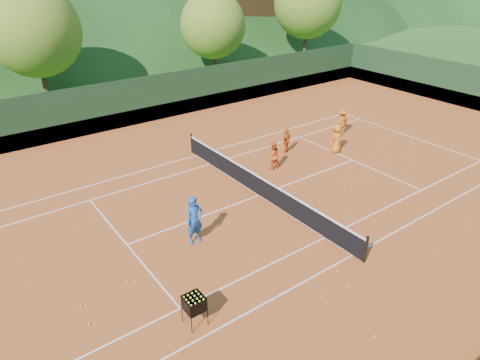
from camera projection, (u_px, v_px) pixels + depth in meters
ground at (259, 196)px, 19.52m from camera, size 400.00×400.00×0.00m
clay_court at (259, 195)px, 19.51m from camera, size 40.00×24.00×0.02m
coach at (195, 220)px, 15.88m from camera, size 0.73×0.51×1.94m
student_a at (273, 155)px, 21.65m from camera, size 0.77×0.64×1.46m
student_b at (286, 140)px, 23.48m from camera, size 0.89×0.62×1.40m
student_c at (337, 139)px, 23.44m from camera, size 0.85×0.62×1.61m
student_d at (342, 122)px, 25.79m from camera, size 1.13×0.74×1.64m
tennis_ball_0 at (261, 207)px, 18.51m from camera, size 0.07×0.07×0.07m
tennis_ball_1 at (322, 296)px, 13.65m from camera, size 0.07×0.07×0.07m
tennis_ball_2 at (472, 227)px, 17.17m from camera, size 0.07×0.07×0.07m
tennis_ball_3 at (375, 336)px, 12.22m from camera, size 0.07×0.07×0.07m
tennis_ball_5 at (437, 249)px, 15.88m from camera, size 0.07×0.07×0.07m
tennis_ball_7 at (289, 207)px, 18.53m from camera, size 0.07×0.07×0.07m
tennis_ball_8 at (466, 218)px, 17.73m from camera, size 0.07×0.07×0.07m
tennis_ball_9 at (81, 307)px, 13.24m from camera, size 0.07×0.07×0.07m
tennis_ball_10 at (89, 324)px, 12.63m from camera, size 0.07×0.07×0.07m
tennis_ball_11 at (349, 179)px, 20.84m from camera, size 0.07×0.07×0.07m
tennis_ball_12 at (127, 281)px, 14.30m from camera, size 0.07×0.07×0.07m
tennis_ball_13 at (349, 286)px, 14.09m from camera, size 0.07×0.07×0.07m
tennis_ball_14 at (348, 209)px, 18.38m from camera, size 0.07×0.07×0.07m
tennis_ball_15 at (311, 207)px, 18.54m from camera, size 0.07×0.07×0.07m
tennis_ball_16 at (337, 271)px, 14.76m from camera, size 0.07×0.07×0.07m
tennis_ball_17 at (342, 235)px, 16.63m from camera, size 0.07×0.07×0.07m
tennis_ball_18 at (251, 260)px, 15.27m from camera, size 0.07×0.07×0.07m
tennis_ball_19 at (363, 181)px, 20.68m from camera, size 0.07×0.07×0.07m
tennis_ball_20 at (346, 188)px, 20.02m from camera, size 0.07×0.07×0.07m
court_lines at (259, 195)px, 19.51m from camera, size 23.83×11.03×0.00m
tennis_net at (259, 186)px, 19.28m from camera, size 0.10×12.07×1.10m
perimeter_fence at (260, 171)px, 18.93m from camera, size 40.40×24.24×3.00m
ball_hopper at (194, 304)px, 12.36m from camera, size 0.57×0.57×1.00m
chalet_mid at (102, 7)px, 44.64m from camera, size 12.65×8.82×11.45m
chalet_right at (234, 0)px, 49.00m from camera, size 11.50×8.82×11.91m
tree_b at (34, 30)px, 29.30m from camera, size 6.40×6.40×8.40m
tree_c at (213, 25)px, 36.23m from camera, size 5.60×5.60×7.35m
tree_d at (308, 4)px, 42.78m from camera, size 6.80×6.80×8.93m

